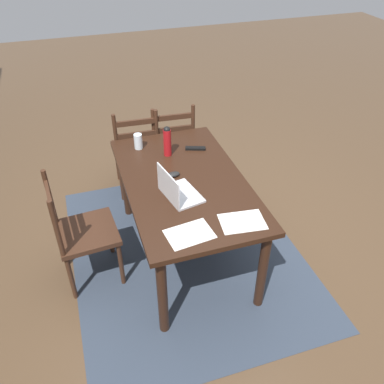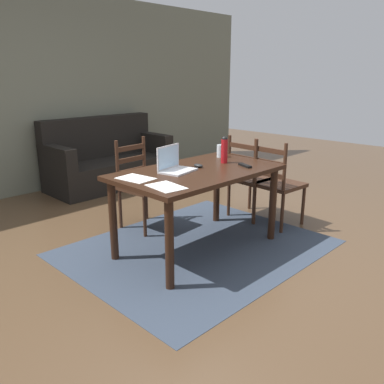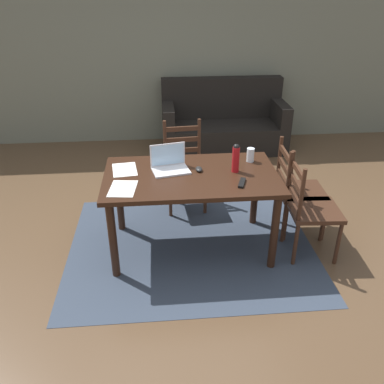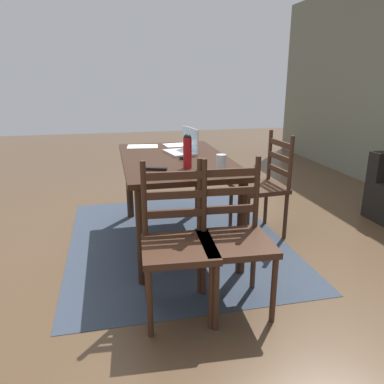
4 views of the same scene
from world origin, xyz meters
name	(u,v)px [view 4 (image 4 of 4)]	position (x,y,z in m)	size (l,w,h in m)	color
ground_plane	(176,240)	(0.00, 0.00, 0.00)	(14.00, 14.00, 0.00)	brown
area_rug	(176,239)	(0.00, 0.00, 0.00)	(2.32, 1.89, 0.01)	#333D4C
dining_table	(175,169)	(0.00, 0.00, 0.67)	(1.54, 0.90, 0.77)	black
chair_far_head	(263,186)	(0.00, 0.82, 0.46)	(0.47, 0.47, 0.95)	#3D2316
chair_right_far	(234,238)	(1.06, 0.18, 0.46)	(0.46, 0.46, 0.95)	#3D2316
chair_right_near	(178,244)	(1.06, -0.18, 0.46)	(0.47, 0.47, 0.95)	#3D2316
laptop	(185,147)	(-0.19, 0.12, 0.83)	(0.36, 0.28, 0.23)	silver
water_bottle	(187,150)	(0.40, 0.02, 0.90)	(0.06, 0.06, 0.26)	#A81419
drinking_glass	(221,163)	(0.58, 0.23, 0.84)	(0.07, 0.07, 0.13)	silver
computer_mouse	(185,157)	(0.08, 0.07, 0.79)	(0.06, 0.10, 0.03)	black
tv_remote	(155,169)	(0.41, -0.22, 0.78)	(0.04, 0.17, 0.02)	black
paper_stack_left	(143,146)	(-0.58, -0.22, 0.77)	(0.21, 0.30, 0.00)	white
paper_stack_right	(179,145)	(-0.59, 0.15, 0.77)	(0.21, 0.30, 0.00)	white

